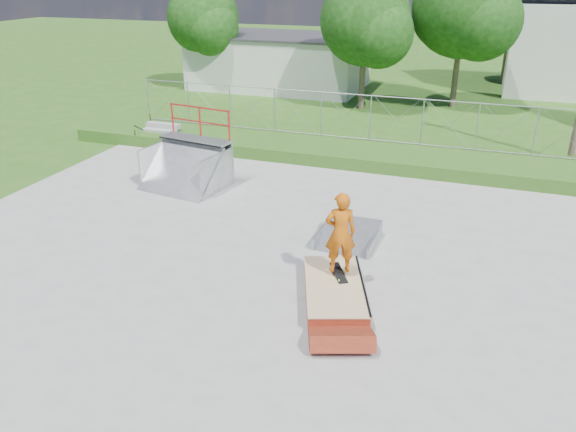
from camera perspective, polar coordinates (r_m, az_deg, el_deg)
name	(u,v)px	position (r m, az deg, el deg)	size (l,w,h in m)	color
ground	(276,278)	(13.47, -1.24, -6.31)	(120.00, 120.00, 0.00)	#2D5719
concrete_pad	(276,277)	(13.46, -1.24, -6.24)	(20.00, 16.00, 0.04)	gray
grass_berm	(363,154)	(21.80, 7.63, 6.28)	(24.00, 3.00, 0.50)	#2D5719
grind_box	(334,292)	(12.61, 4.73, -7.68)	(2.08, 2.90, 0.39)	maroon
quarter_pipe	(183,152)	(18.80, -10.65, 6.45)	(2.53, 2.14, 2.53)	gray
flat_bank_ramp	(348,236)	(15.03, 6.08, -2.06)	(1.52, 1.62, 0.46)	gray
skateboard	(339,273)	(12.84, 5.18, -5.81)	(0.22, 0.80, 0.02)	black
skater	(340,236)	(12.40, 5.34, -2.01)	(0.69, 0.45, 1.89)	#C1570C
concrete_stairs	(158,135)	(24.17, -13.06, 8.01)	(1.50, 1.60, 0.80)	gray
chain_link_fence	(370,118)	(22.43, 8.35, 9.80)	(20.00, 0.06, 1.80)	gray
utility_building_flat	(280,62)	(35.44, -0.84, 15.37)	(10.00, 6.00, 3.00)	silver
tree_left_near	(369,24)	(29.42, 8.26, 18.75)	(4.76, 4.48, 6.65)	brown
tree_center	(469,10)	(30.77, 17.92, 19.27)	(5.44, 5.12, 7.60)	brown
tree_left_far	(206,21)	(34.72, -8.36, 19.01)	(4.42, 4.16, 6.18)	brown
tree_back_mid	(515,24)	(38.87, 22.06, 17.67)	(4.08, 3.84, 5.70)	brown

